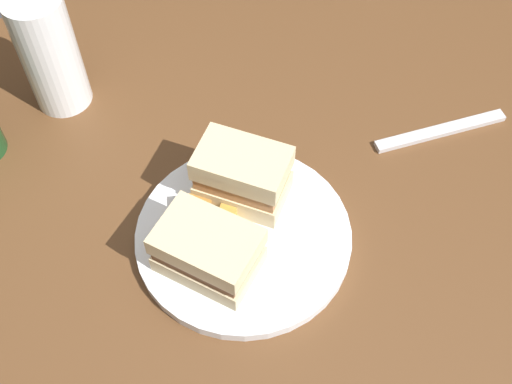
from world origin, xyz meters
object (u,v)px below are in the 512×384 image
at_px(sandwich_half_left, 242,176).
at_px(fork, 441,131).
at_px(sandwich_half_right, 208,250).
at_px(pint_glass, 52,60).
at_px(plate, 243,236).

height_order(sandwich_half_left, fork, sandwich_half_left).
xyz_separation_m(sandwich_half_left, sandwich_half_right, (-0.08, -0.06, -0.01)).
height_order(sandwich_half_right, fork, sandwich_half_right).
xyz_separation_m(sandwich_half_right, pint_glass, (-0.02, 0.33, 0.03)).
bearing_deg(pint_glass, sandwich_half_right, -86.58).
relative_size(sandwich_half_left, fork, 0.67).
distance_m(sandwich_half_left, fork, 0.28).
bearing_deg(pint_glass, plate, -77.26).
height_order(pint_glass, fork, pint_glass).
distance_m(plate, pint_glass, 0.33).
bearing_deg(sandwich_half_right, fork, -0.41).
bearing_deg(pint_glass, sandwich_half_left, -69.62).
bearing_deg(fork, sandwich_half_right, -163.17).
bearing_deg(fork, pint_glass, 155.23).
distance_m(sandwich_half_right, fork, 0.35).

